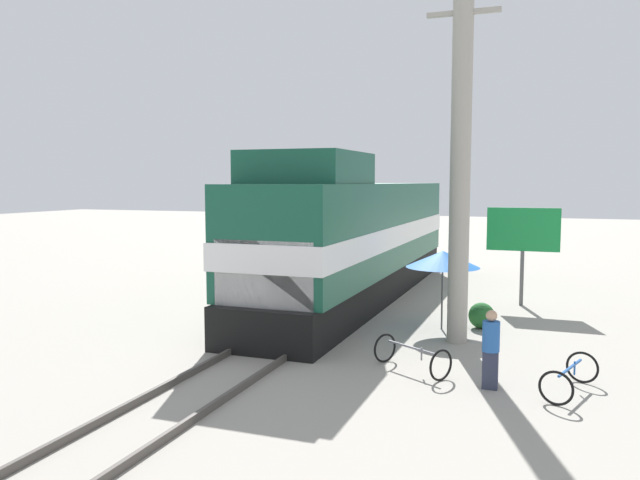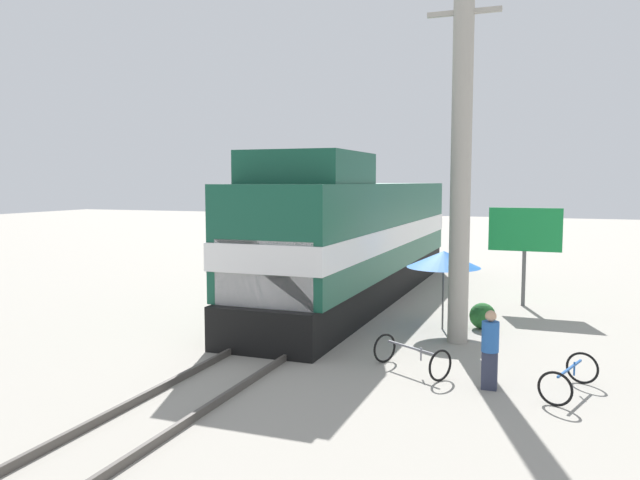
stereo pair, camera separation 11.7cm
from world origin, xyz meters
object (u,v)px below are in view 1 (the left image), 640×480
billboard_sign (523,234)px  bicycle (570,377)px  bicycle_spare (412,356)px  person_bystander (491,347)px  locomotive (355,238)px  vendor_umbrella (443,259)px  utility_pole (461,157)px

billboard_sign → bicycle: bearing=-81.8°
bicycle → bicycle_spare: (-3.18, 0.36, 0.01)m
person_bystander → locomotive: bearing=123.1°
billboard_sign → bicycle_spare: bearing=-102.7°
locomotive → bicycle_spare: locomotive is taller
billboard_sign → vendor_umbrella: bearing=-114.1°
bicycle → bicycle_spare: size_ratio=1.00×
vendor_umbrella → locomotive: bearing=136.6°
vendor_umbrella → person_bystander: bearing=-70.0°
utility_pole → vendor_umbrella: utility_pole is taller
vendor_umbrella → person_bystander: 5.17m
vendor_umbrella → billboard_sign: (1.94, 4.33, 0.42)m
utility_pole → vendor_umbrella: size_ratio=4.25×
billboard_sign → person_bystander: size_ratio=2.05×
utility_pole → locomotive: bearing=131.9°
locomotive → bicycle: locomotive is taller
vendor_umbrella → bicycle_spare: vendor_umbrella is taller
utility_pole → person_bystander: 5.32m
bicycle_spare → locomotive: bearing=58.1°
vendor_umbrella → bicycle_spare: bearing=-89.7°
utility_pole → billboard_sign: size_ratio=2.88×
locomotive → utility_pole: 6.75m
locomotive → bicycle: bearing=-49.3°
locomotive → bicycle: size_ratio=9.04×
locomotive → utility_pole: utility_pole is taller
utility_pole → bicycle_spare: size_ratio=5.15×
locomotive → bicycle_spare: bearing=-64.4°
utility_pole → bicycle: (2.61, -3.24, -4.38)m
bicycle_spare → utility_pole: bearing=21.3°
utility_pole → billboard_sign: 6.20m
billboard_sign → bicycle: 9.15m
utility_pole → bicycle_spare: 5.27m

